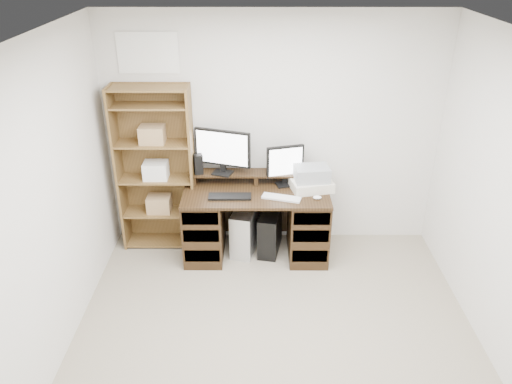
{
  "coord_description": "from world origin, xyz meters",
  "views": [
    {
      "loc": [
        -0.16,
        -2.93,
        3.08
      ],
      "look_at": [
        -0.17,
        1.43,
        0.85
      ],
      "focal_mm": 35.0,
      "sensor_mm": 36.0,
      "label": 1
    }
  ],
  "objects_px": {
    "monitor_wide": "(222,150)",
    "tower_silver": "(245,229)",
    "printer": "(311,185)",
    "tower_black": "(270,231)",
    "desk": "(256,221)",
    "monitor_small": "(285,164)",
    "bookshelf": "(156,168)"
  },
  "relations": [
    {
      "from": "monitor_wide",
      "to": "tower_silver",
      "type": "distance_m",
      "value": 0.92
    },
    {
      "from": "tower_silver",
      "to": "bookshelf",
      "type": "relative_size",
      "value": 0.28
    },
    {
      "from": "monitor_wide",
      "to": "desk",
      "type": "bearing_deg",
      "value": -10.53
    },
    {
      "from": "printer",
      "to": "monitor_small",
      "type": "bearing_deg",
      "value": 144.92
    },
    {
      "from": "tower_silver",
      "to": "monitor_small",
      "type": "bearing_deg",
      "value": 25.27
    },
    {
      "from": "tower_black",
      "to": "tower_silver",
      "type": "bearing_deg",
      "value": -172.74
    },
    {
      "from": "monitor_small",
      "to": "tower_silver",
      "type": "height_order",
      "value": "monitor_small"
    },
    {
      "from": "monitor_small",
      "to": "bookshelf",
      "type": "bearing_deg",
      "value": 162.56
    },
    {
      "from": "tower_silver",
      "to": "tower_black",
      "type": "height_order",
      "value": "tower_silver"
    },
    {
      "from": "desk",
      "to": "monitor_wide",
      "type": "bearing_deg",
      "value": 151.42
    },
    {
      "from": "monitor_wide",
      "to": "bookshelf",
      "type": "bearing_deg",
      "value": -163.9
    },
    {
      "from": "bookshelf",
      "to": "printer",
      "type": "bearing_deg",
      "value": -5.62
    },
    {
      "from": "monitor_small",
      "to": "tower_black",
      "type": "height_order",
      "value": "monitor_small"
    },
    {
      "from": "monitor_wide",
      "to": "tower_black",
      "type": "bearing_deg",
      "value": 2.66
    },
    {
      "from": "monitor_wide",
      "to": "bookshelf",
      "type": "xyz_separation_m",
      "value": [
        -0.71,
        0.02,
        -0.22
      ]
    },
    {
      "from": "monitor_wide",
      "to": "tower_silver",
      "type": "xyz_separation_m",
      "value": [
        0.23,
        -0.12,
        -0.88
      ]
    },
    {
      "from": "printer",
      "to": "tower_silver",
      "type": "bearing_deg",
      "value": 165.94
    },
    {
      "from": "bookshelf",
      "to": "tower_black",
      "type": "bearing_deg",
      "value": -7.61
    },
    {
      "from": "tower_silver",
      "to": "desk",
      "type": "bearing_deg",
      "value": -17.07
    },
    {
      "from": "monitor_wide",
      "to": "monitor_small",
      "type": "xyz_separation_m",
      "value": [
        0.65,
        -0.03,
        -0.15
      ]
    },
    {
      "from": "monitor_small",
      "to": "printer",
      "type": "relative_size",
      "value": 1.05
    },
    {
      "from": "tower_silver",
      "to": "tower_black",
      "type": "relative_size",
      "value": 1.02
    },
    {
      "from": "monitor_small",
      "to": "desk",
      "type": "bearing_deg",
      "value": -166.95
    },
    {
      "from": "printer",
      "to": "tower_black",
      "type": "bearing_deg",
      "value": 167.23
    },
    {
      "from": "monitor_small",
      "to": "printer",
      "type": "height_order",
      "value": "monitor_small"
    },
    {
      "from": "tower_silver",
      "to": "bookshelf",
      "type": "bearing_deg",
      "value": -176.48
    },
    {
      "from": "desk",
      "to": "monitor_small",
      "type": "distance_m",
      "value": 0.69
    },
    {
      "from": "desk",
      "to": "printer",
      "type": "distance_m",
      "value": 0.71
    },
    {
      "from": "monitor_small",
      "to": "tower_silver",
      "type": "xyz_separation_m",
      "value": [
        -0.42,
        -0.1,
        -0.73
      ]
    },
    {
      "from": "desk",
      "to": "tower_black",
      "type": "distance_m",
      "value": 0.22
    },
    {
      "from": "printer",
      "to": "tower_black",
      "type": "height_order",
      "value": "printer"
    },
    {
      "from": "desk",
      "to": "monitor_small",
      "type": "xyz_separation_m",
      "value": [
        0.3,
        0.16,
        0.6
      ]
    }
  ]
}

